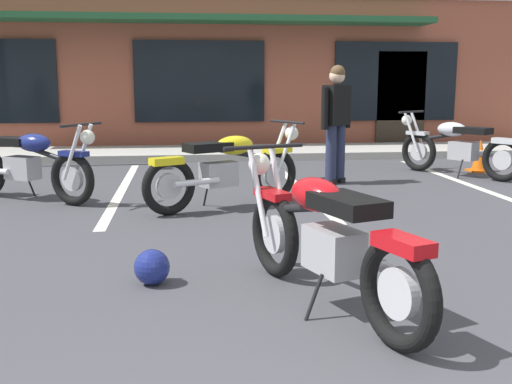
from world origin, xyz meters
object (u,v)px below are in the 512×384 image
object	(u,v)px
person_in_shorts_foreground	(336,117)
traffic_cone	(480,156)
motorcycle_blue_standard	(226,168)
motorcycle_foreground_classic	(325,237)
motorcycle_red_sportbike	(28,163)
helmet_on_pavement	(152,267)
motorcycle_black_cruiser	(458,146)

from	to	relation	value
person_in_shorts_foreground	traffic_cone	bearing A→B (deg)	18.42
motorcycle_blue_standard	traffic_cone	size ratio (longest dim) A/B	3.62
motorcycle_foreground_classic	motorcycle_red_sportbike	size ratio (longest dim) A/B	1.10
motorcycle_foreground_classic	helmet_on_pavement	world-z (taller)	motorcycle_foreground_classic
motorcycle_black_cruiser	traffic_cone	bearing A→B (deg)	33.98
motorcycle_red_sportbike	traffic_cone	xyz separation A→B (m)	(6.68, 1.67, -0.20)
traffic_cone	motorcycle_red_sportbike	bearing A→B (deg)	-165.93
motorcycle_foreground_classic	traffic_cone	world-z (taller)	motorcycle_foreground_classic
motorcycle_foreground_classic	traffic_cone	bearing A→B (deg)	55.23
motorcycle_blue_standard	traffic_cone	world-z (taller)	motorcycle_blue_standard
motorcycle_red_sportbike	traffic_cone	distance (m)	6.89
motorcycle_blue_standard	helmet_on_pavement	distance (m)	2.80
motorcycle_blue_standard	person_in_shorts_foreground	size ratio (longest dim) A/B	1.15
motorcycle_black_cruiser	helmet_on_pavement	xyz separation A→B (m)	(-4.46, -4.67, -0.33)
motorcycle_foreground_classic	motorcycle_blue_standard	bearing A→B (deg)	97.10
motorcycle_red_sportbike	motorcycle_blue_standard	bearing A→B (deg)	-16.43
motorcycle_red_sportbike	person_in_shorts_foreground	xyz separation A→B (m)	(4.05, 0.80, 0.49)
motorcycle_foreground_classic	traffic_cone	distance (m)	6.84
motorcycle_blue_standard	motorcycle_foreground_classic	bearing A→B (deg)	-82.90
motorcycle_red_sportbike	person_in_shorts_foreground	bearing A→B (deg)	11.13
motorcycle_red_sportbike	traffic_cone	world-z (taller)	motorcycle_red_sportbike
motorcycle_black_cruiser	helmet_on_pavement	distance (m)	6.46
motorcycle_blue_standard	helmet_on_pavement	world-z (taller)	motorcycle_blue_standard
motorcycle_blue_standard	helmet_on_pavement	bearing A→B (deg)	-105.30
motorcycle_foreground_classic	traffic_cone	xyz separation A→B (m)	(3.90, 5.62, -0.20)
person_in_shorts_foreground	traffic_cone	xyz separation A→B (m)	(2.64, 0.88, -0.69)
motorcycle_foreground_classic	motorcycle_red_sportbike	xyz separation A→B (m)	(-2.78, 3.94, 0.00)
motorcycle_foreground_classic	motorcycle_black_cruiser	world-z (taller)	same
motorcycle_black_cruiser	motorcycle_blue_standard	bearing A→B (deg)	-151.93
person_in_shorts_foreground	traffic_cone	size ratio (longest dim) A/B	3.16
motorcycle_black_cruiser	motorcycle_blue_standard	size ratio (longest dim) A/B	0.96
motorcycle_foreground_classic	traffic_cone	size ratio (longest dim) A/B	3.84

